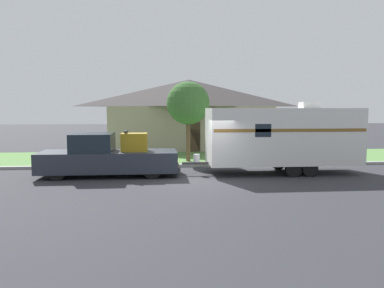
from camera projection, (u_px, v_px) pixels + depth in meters
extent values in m
plane|color=#2D2D33|center=(206.00, 180.00, 15.69)|extent=(120.00, 120.00, 0.00)
cube|color=#999993|center=(197.00, 165.00, 19.40)|extent=(80.00, 0.30, 0.14)
cube|color=#568442|center=(191.00, 157.00, 23.03)|extent=(80.00, 7.00, 0.03)
cube|color=gray|center=(189.00, 127.00, 29.29)|extent=(11.68, 7.18, 3.19)
pyramid|color=#3D3838|center=(189.00, 93.00, 29.05)|extent=(12.61, 7.75, 2.07)
cube|color=#4C3828|center=(193.00, 137.00, 25.82)|extent=(1.00, 0.06, 2.10)
cylinder|color=black|center=(57.00, 171.00, 15.65)|extent=(0.81, 0.28, 0.81)
cylinder|color=black|center=(67.00, 165.00, 17.37)|extent=(0.81, 0.28, 0.81)
cylinder|color=black|center=(152.00, 169.00, 16.01)|extent=(0.81, 0.28, 0.81)
cylinder|color=black|center=(153.00, 164.00, 17.73)|extent=(0.81, 0.28, 0.81)
cube|color=#282D38|center=(79.00, 161.00, 16.56)|extent=(3.41, 2.10, 0.89)
cube|color=#19232D|center=(93.00, 142.00, 16.53)|extent=(1.77, 1.93, 0.80)
cube|color=#282D38|center=(148.00, 161.00, 16.83)|extent=(2.62, 2.10, 0.89)
cube|color=#333333|center=(178.00, 167.00, 16.98)|extent=(0.12, 1.89, 0.20)
cube|color=olive|center=(134.00, 142.00, 16.70)|extent=(1.15, 0.88, 0.80)
cube|color=black|center=(126.00, 131.00, 16.62)|extent=(0.10, 0.97, 0.08)
cylinder|color=black|center=(293.00, 169.00, 16.42)|extent=(0.69, 0.22, 0.69)
cylinder|color=black|center=(278.00, 163.00, 18.45)|extent=(0.69, 0.22, 0.69)
cylinder|color=black|center=(310.00, 169.00, 16.49)|extent=(0.69, 0.22, 0.69)
cylinder|color=black|center=(293.00, 162.00, 18.52)|extent=(0.69, 0.22, 0.69)
cube|color=silver|center=(282.00, 136.00, 17.29)|extent=(6.91, 2.32, 2.55)
cube|color=brown|center=(291.00, 130.00, 16.10)|extent=(6.77, 0.01, 0.14)
cube|color=#383838|center=(195.00, 163.00, 17.04)|extent=(1.20, 0.12, 0.10)
cylinder|color=silver|center=(197.00, 158.00, 17.02)|extent=(0.28, 0.28, 0.36)
cube|color=silver|center=(309.00, 105.00, 17.27)|extent=(0.80, 0.68, 0.28)
cube|color=#19232D|center=(263.00, 130.00, 15.99)|extent=(0.70, 0.01, 0.56)
cylinder|color=brown|center=(300.00, 154.00, 20.62)|extent=(0.09, 0.09, 1.03)
cube|color=#B2B2B2|center=(301.00, 143.00, 20.56)|extent=(0.48, 0.20, 0.22)
cylinder|color=brown|center=(188.00, 140.00, 21.21)|extent=(0.24, 0.24, 2.41)
sphere|color=#38662D|center=(188.00, 103.00, 21.01)|extent=(2.42, 2.42, 2.42)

